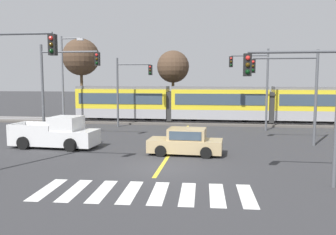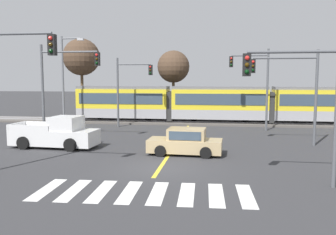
# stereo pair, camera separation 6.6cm
# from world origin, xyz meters

# --- Properties ---
(ground_plane) EXTENTS (200.00, 200.00, 0.00)m
(ground_plane) POSITION_xyz_m (0.00, 0.00, 0.00)
(ground_plane) COLOR #333335
(track_bed) EXTENTS (120.00, 4.00, 0.18)m
(track_bed) POSITION_xyz_m (0.00, 17.76, 0.09)
(track_bed) COLOR #56514C
(track_bed) RESTS_ON ground
(rail_near) EXTENTS (120.00, 0.08, 0.10)m
(rail_near) POSITION_xyz_m (0.00, 17.04, 0.23)
(rail_near) COLOR #939399
(rail_near) RESTS_ON track_bed
(rail_far) EXTENTS (120.00, 0.08, 0.10)m
(rail_far) POSITION_xyz_m (0.00, 18.48, 0.23)
(rail_far) COLOR #939399
(rail_far) RESTS_ON track_bed
(light_rail_tram) EXTENTS (28.00, 2.64, 3.43)m
(light_rail_tram) POSITION_xyz_m (2.84, 17.76, 2.05)
(light_rail_tram) COLOR #9E9EA3
(light_rail_tram) RESTS_ON track_bed
(crosswalk_stripe_0) EXTENTS (0.68, 2.82, 0.01)m
(crosswalk_stripe_0) POSITION_xyz_m (-3.85, -3.98, 0.00)
(crosswalk_stripe_0) COLOR silver
(crosswalk_stripe_0) RESTS_ON ground
(crosswalk_stripe_1) EXTENTS (0.68, 2.82, 0.01)m
(crosswalk_stripe_1) POSITION_xyz_m (-2.75, -3.94, 0.00)
(crosswalk_stripe_1) COLOR silver
(crosswalk_stripe_1) RESTS_ON ground
(crosswalk_stripe_2) EXTENTS (0.68, 2.82, 0.01)m
(crosswalk_stripe_2) POSITION_xyz_m (-1.65, -3.89, 0.00)
(crosswalk_stripe_2) COLOR silver
(crosswalk_stripe_2) RESTS_ON ground
(crosswalk_stripe_3) EXTENTS (0.68, 2.82, 0.01)m
(crosswalk_stripe_3) POSITION_xyz_m (-0.55, -3.85, 0.00)
(crosswalk_stripe_3) COLOR silver
(crosswalk_stripe_3) RESTS_ON ground
(crosswalk_stripe_4) EXTENTS (0.68, 2.82, 0.01)m
(crosswalk_stripe_4) POSITION_xyz_m (0.55, -3.80, 0.00)
(crosswalk_stripe_4) COLOR silver
(crosswalk_stripe_4) RESTS_ON ground
(crosswalk_stripe_5) EXTENTS (0.68, 2.82, 0.01)m
(crosswalk_stripe_5) POSITION_xyz_m (1.65, -3.76, 0.00)
(crosswalk_stripe_5) COLOR silver
(crosswalk_stripe_5) RESTS_ON ground
(crosswalk_stripe_6) EXTENTS (0.68, 2.82, 0.01)m
(crosswalk_stripe_6) POSITION_xyz_m (2.75, -3.71, 0.00)
(crosswalk_stripe_6) COLOR silver
(crosswalk_stripe_6) RESTS_ON ground
(crosswalk_stripe_7) EXTENTS (0.68, 2.82, 0.01)m
(crosswalk_stripe_7) POSITION_xyz_m (3.85, -3.66, 0.00)
(crosswalk_stripe_7) COLOR silver
(crosswalk_stripe_7) RESTS_ON ground
(lane_centre_line) EXTENTS (0.20, 17.59, 0.01)m
(lane_centre_line) POSITION_xyz_m (0.00, 6.97, 0.00)
(lane_centre_line) COLOR gold
(lane_centre_line) RESTS_ON ground
(sedan_crossing) EXTENTS (4.27, 2.06, 1.52)m
(sedan_crossing) POSITION_xyz_m (0.92, 3.27, 0.70)
(sedan_crossing) COLOR tan
(sedan_crossing) RESTS_ON ground
(pickup_truck) EXTENTS (5.50, 2.46, 1.98)m
(pickup_truck) POSITION_xyz_m (-7.34, 4.20, 0.84)
(pickup_truck) COLOR silver
(pickup_truck) RESTS_ON ground
(traffic_light_near_right) EXTENTS (3.75, 0.38, 5.80)m
(traffic_light_near_right) POSITION_xyz_m (6.09, -2.10, 3.84)
(traffic_light_near_right) COLOR #515459
(traffic_light_near_right) RESTS_ON ground
(traffic_light_mid_right) EXTENTS (4.25, 0.38, 6.16)m
(traffic_light_mid_right) POSITION_xyz_m (7.51, 7.11, 4.07)
(traffic_light_mid_right) COLOR #515459
(traffic_light_mid_right) RESTS_ON ground
(traffic_light_mid_left) EXTENTS (4.25, 0.38, 6.66)m
(traffic_light_mid_left) POSITION_xyz_m (-7.99, 6.50, 4.38)
(traffic_light_mid_left) COLOR #515459
(traffic_light_mid_left) RESTS_ON ground
(traffic_light_far_right) EXTENTS (3.25, 0.38, 6.79)m
(traffic_light_far_right) POSITION_xyz_m (5.76, 13.74, 4.37)
(traffic_light_far_right) COLOR #515459
(traffic_light_far_right) RESTS_ON ground
(traffic_light_far_left) EXTENTS (3.25, 0.38, 6.18)m
(traffic_light_far_left) POSITION_xyz_m (-5.16, 14.18, 3.98)
(traffic_light_far_left) COLOR #515459
(traffic_light_far_left) RESTS_ON ground
(traffic_light_near_left) EXTENTS (3.75, 0.38, 6.62)m
(traffic_light_near_left) POSITION_xyz_m (-6.69, -2.03, 4.39)
(traffic_light_near_left) COLOR #515459
(traffic_light_near_left) RESTS_ON ground
(street_lamp_west) EXTENTS (2.18, 0.28, 8.16)m
(street_lamp_west) POSITION_xyz_m (-11.23, 14.32, 4.65)
(street_lamp_west) COLOR slate
(street_lamp_west) RESTS_ON ground
(bare_tree_far_west) EXTENTS (4.12, 4.12, 8.82)m
(bare_tree_far_west) POSITION_xyz_m (-12.58, 21.78, 6.72)
(bare_tree_far_west) COLOR brown
(bare_tree_far_west) RESTS_ON ground
(bare_tree_west) EXTENTS (3.63, 3.63, 7.51)m
(bare_tree_west) POSITION_xyz_m (-2.37, 23.38, 5.66)
(bare_tree_west) COLOR brown
(bare_tree_west) RESTS_ON ground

